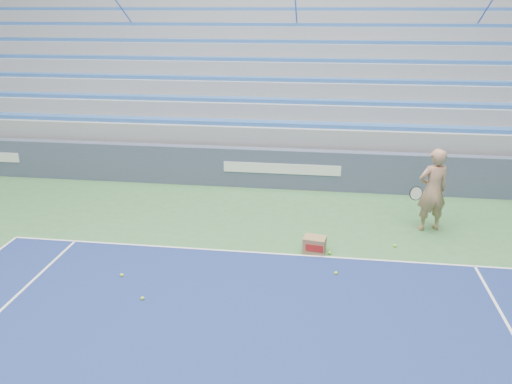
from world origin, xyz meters
The scene contains 9 objects.
sponsor_barrier centered at (0.00, 15.88, 0.55)m, with size 30.00×0.32×1.10m.
bleachers centered at (0.00, 21.60, 2.36)m, with size 31.00×9.15×7.30m.
tennis_player centered at (3.52, 13.55, 0.95)m, with size 1.00×0.94×1.90m.
ball_box centered at (1.00, 12.09, 0.17)m, with size 0.49×0.41×0.33m.
tennis_ball_0 centered at (-2.55, 10.60, 0.03)m, with size 0.07×0.07×0.07m, color #BDF031.
tennis_ball_1 centered at (1.31, 12.03, 0.03)m, with size 0.07×0.07×0.07m, color #BDF031.
tennis_ball_2 centered at (2.68, 12.55, 0.03)m, with size 0.07×0.07×0.07m, color #BDF031.
tennis_ball_3 centered at (-1.89, 9.89, 0.03)m, with size 0.07×0.07×0.07m, color #BDF031.
tennis_ball_4 centered at (1.43, 11.22, 0.03)m, with size 0.07×0.07×0.07m, color #BDF031.
Camera 1 is at (1.05, 2.82, 4.76)m, focal length 35.00 mm.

